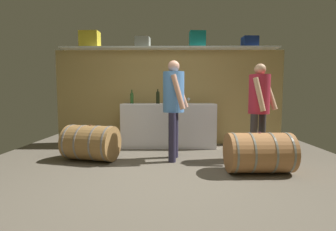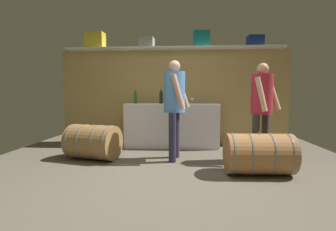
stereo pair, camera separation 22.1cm
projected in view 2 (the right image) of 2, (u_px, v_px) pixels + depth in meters
ground_plane at (167, 169)px, 3.70m from camera, size 6.15×8.18×0.02m
back_wall_panel at (173, 97)px, 5.46m from camera, size 4.95×0.10×2.05m
high_shelf_board at (173, 48)px, 5.22m from camera, size 4.56×0.40×0.03m
toolcase_yellow at (95, 41)px, 5.32m from camera, size 0.41×0.27×0.34m
toolcase_grey at (147, 43)px, 5.25m from camera, size 0.31×0.30×0.21m
toolcase_teal at (201, 39)px, 5.16m from camera, size 0.34×0.22×0.34m
toolcase_navy at (255, 41)px, 5.10m from camera, size 0.32×0.27×0.22m
work_cabinet at (172, 125)px, 5.17m from camera, size 1.92×0.58×0.91m
wine_bottle_green at (136, 98)px, 5.13m from camera, size 0.07×0.07×0.28m
wine_bottle_clear at (180, 97)px, 5.07m from camera, size 0.06×0.06×0.28m
wine_bottle_dark at (161, 97)px, 5.05m from camera, size 0.07×0.07×0.29m
wine_glass at (192, 100)px, 5.15m from camera, size 0.07×0.07×0.12m
wine_barrel_near at (259, 154)px, 3.40m from camera, size 0.91×0.60×0.58m
wine_barrel_far at (93, 142)px, 4.19m from camera, size 0.94×0.76×0.59m
winemaker_pouring at (175, 99)px, 4.08m from camera, size 0.44×0.52×1.65m
visitor_tasting at (262, 102)px, 4.00m from camera, size 0.51×0.50×1.60m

